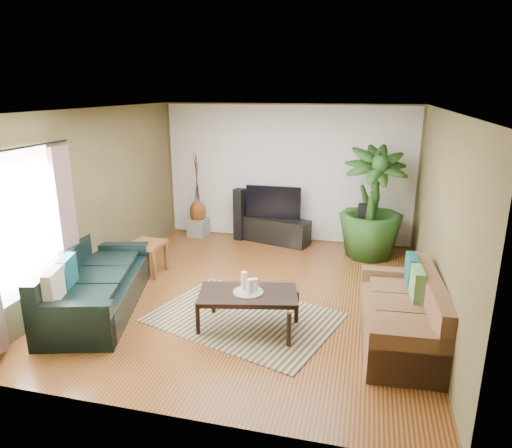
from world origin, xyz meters
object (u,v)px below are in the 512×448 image
(speaker_left, at_px, (240,214))
(coffee_table, at_px, (248,311))
(sofa_right, at_px, (400,310))
(side_table, at_px, (148,258))
(potted_plant, at_px, (372,203))
(vase, at_px, (198,211))
(television, at_px, (273,202))
(tv_stand, at_px, (273,230))
(sofa_left, at_px, (97,280))
(pedestal, at_px, (198,227))
(speaker_right, at_px, (362,230))

(speaker_left, bearing_deg, coffee_table, -59.15)
(sofa_right, xyz_separation_m, side_table, (-3.93, 1.23, -0.15))
(potted_plant, height_order, vase, potted_plant)
(speaker_left, height_order, side_table, speaker_left)
(television, bearing_deg, side_table, -128.39)
(tv_stand, height_order, speaker_left, speaker_left)
(side_table, bearing_deg, coffee_table, -33.42)
(sofa_left, distance_m, potted_plant, 4.78)
(tv_stand, bearing_deg, sofa_right, -39.67)
(television, bearing_deg, coffee_table, -83.29)
(side_table, bearing_deg, sofa_left, -93.82)
(speaker_left, relative_size, potted_plant, 0.52)
(sofa_right, xyz_separation_m, speaker_left, (-2.96, 3.34, 0.10))
(sofa_right, bearing_deg, vase, -134.57)
(pedestal, bearing_deg, side_table, -92.10)
(potted_plant, xyz_separation_m, pedestal, (-3.47, 0.40, -0.83))
(sofa_left, bearing_deg, speaker_left, -32.92)
(sofa_right, distance_m, potted_plant, 3.02)
(sofa_right, height_order, pedestal, sofa_right)
(speaker_left, bearing_deg, side_table, -101.58)
(pedestal, bearing_deg, vase, 0.00)
(sofa_left, xyz_separation_m, speaker_right, (3.50, 3.06, 0.06))
(tv_stand, relative_size, speaker_right, 1.52)
(speaker_left, height_order, pedestal, speaker_left)
(speaker_right, relative_size, potted_plant, 0.49)
(tv_stand, bearing_deg, pedestal, -163.77)
(tv_stand, height_order, side_table, side_table)
(tv_stand, xyz_separation_m, potted_plant, (1.88, -0.40, 0.76))
(speaker_right, distance_m, pedestal, 3.37)
(potted_plant, distance_m, side_table, 4.01)
(speaker_left, distance_m, potted_plant, 2.65)
(pedestal, bearing_deg, television, 0.00)
(television, relative_size, speaker_left, 1.04)
(tv_stand, distance_m, speaker_left, 0.75)
(coffee_table, relative_size, speaker_left, 1.17)
(coffee_table, distance_m, vase, 4.03)
(coffee_table, relative_size, vase, 2.65)
(coffee_table, relative_size, speaker_right, 1.26)
(television, bearing_deg, potted_plant, -11.94)
(tv_stand, relative_size, vase, 3.21)
(sofa_right, relative_size, television, 1.73)
(sofa_left, relative_size, vase, 4.92)
(speaker_right, bearing_deg, coffee_table, -110.31)
(coffee_table, distance_m, tv_stand, 3.51)
(potted_plant, bearing_deg, tv_stand, 168.06)
(potted_plant, xyz_separation_m, vase, (-3.47, 0.40, -0.48))
(television, relative_size, pedestal, 3.01)
(television, height_order, side_table, television)
(vase, bearing_deg, side_table, -92.10)
(sofa_left, xyz_separation_m, speaker_left, (1.07, 3.44, 0.10))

